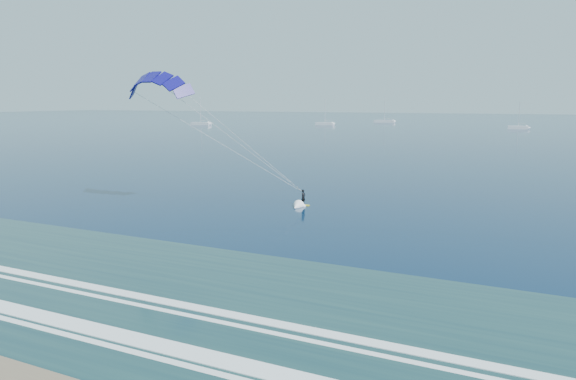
% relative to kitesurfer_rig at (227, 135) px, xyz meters
% --- Properties ---
extents(kitesurfer_rig, '(18.20, 9.10, 14.07)m').
position_rel_kitesurfer_rig_xyz_m(kitesurfer_rig, '(0.00, 0.00, 0.00)').
color(kitesurfer_rig, yellow).
rests_on(kitesurfer_rig, ground).
extents(sailboat_0, '(9.30, 2.40, 12.57)m').
position_rel_kitesurfer_rig_xyz_m(sailboat_0, '(-102.90, 146.11, -6.36)').
color(sailboat_0, white).
rests_on(sailboat_0, ground).
extents(sailboat_1, '(8.17, 2.40, 11.29)m').
position_rel_kitesurfer_rig_xyz_m(sailboat_1, '(-53.17, 167.45, -6.37)').
color(sailboat_1, white).
rests_on(sailboat_1, ground).
extents(sailboat_2, '(10.09, 2.40, 13.41)m').
position_rel_kitesurfer_rig_xyz_m(sailboat_2, '(-36.64, 205.34, -6.36)').
color(sailboat_2, white).
rests_on(sailboat_2, ground).
extents(sailboat_3, '(7.04, 2.40, 9.99)m').
position_rel_kitesurfer_rig_xyz_m(sailboat_3, '(23.53, 167.45, -6.38)').
color(sailboat_3, white).
rests_on(sailboat_3, ground).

